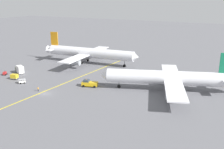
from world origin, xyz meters
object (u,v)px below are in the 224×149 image
pushback_tug (89,83)px  gse_catering_truck_tall (20,69)px  gse_baggage_cart_near_cluster (22,81)px  gse_container_dolly_flat (14,76)px  gse_gpu_cart_small (5,73)px  airliner_being_pushed (168,78)px  airliner_at_gate_left (89,53)px  ground_crew_marshaller_foreground (38,89)px

pushback_tug → gse_catering_truck_tall: 38.34m
gse_baggage_cart_near_cluster → gse_container_dolly_flat: (-7.22, 2.60, 0.31)m
gse_container_dolly_flat → gse_catering_truck_tall: gse_catering_truck_tall is taller
pushback_tug → gse_container_dolly_flat: 33.94m
pushback_tug → gse_gpu_cart_small: bearing=-174.0°
gse_baggage_cart_near_cluster → gse_catering_truck_tall: (-12.29, 10.42, 0.90)m
gse_catering_truck_tall → pushback_tug: bearing=-1.5°
pushback_tug → gse_container_dolly_flat: (-33.25, -6.81, -0.12)m
airliner_being_pushed → gse_catering_truck_tall: 67.06m
gse_gpu_cart_small → gse_catering_truck_tall: 6.59m
airliner_being_pushed → pushback_tug: size_ratio=5.18×
gse_baggage_cart_near_cluster → gse_catering_truck_tall: size_ratio=0.49×
gse_gpu_cart_small → gse_catering_truck_tall: (3.63, 5.42, 0.96)m
airliner_at_gate_left → gse_container_dolly_flat: airliner_at_gate_left is taller
pushback_tug → ground_crew_marshaller_foreground: size_ratio=5.53×
airliner_being_pushed → gse_container_dolly_flat: 63.66m
gse_container_dolly_flat → pushback_tug: bearing=11.6°
gse_gpu_cart_small → gse_container_dolly_flat: bearing=-15.4°
gse_gpu_cart_small → gse_container_dolly_flat: (8.70, -2.40, 0.38)m
gse_catering_truck_tall → ground_crew_marshaller_foreground: gse_catering_truck_tall is taller
airliner_being_pushed → gse_gpu_cart_small: 71.58m
pushback_tug → gse_catering_truck_tall: gse_catering_truck_tall is taller
ground_crew_marshaller_foreground → pushback_tug: bearing=44.2°
gse_container_dolly_flat → gse_catering_truck_tall: 9.34m
gse_container_dolly_flat → ground_crew_marshaller_foreground: gse_container_dolly_flat is taller
gse_baggage_cart_near_cluster → pushback_tug: bearing=19.9°
gse_baggage_cart_near_cluster → gse_catering_truck_tall: bearing=139.7°
gse_gpu_cart_small → ground_crew_marshaller_foreground: 29.56m
gse_catering_truck_tall → ground_crew_marshaller_foreground: size_ratio=3.74×
ground_crew_marshaller_foreground → gse_catering_truck_tall: bearing=149.5°
pushback_tug → gse_catering_truck_tall: (-38.32, 1.01, 0.46)m
pushback_tug → gse_catering_truck_tall: bearing=178.5°
airliner_at_gate_left → gse_gpu_cart_small: (-21.89, -36.02, -4.69)m
pushback_tug → gse_baggage_cart_near_cluster: pushback_tug is taller
gse_container_dolly_flat → ground_crew_marshaller_foreground: bearing=-18.8°
airliner_being_pushed → pushback_tug: 29.97m
airliner_being_pushed → gse_catering_truck_tall: bearing=-172.4°
pushback_tug → ground_crew_marshaller_foreground: (-13.80, -13.44, -0.42)m
pushback_tug → ground_crew_marshaller_foreground: 19.27m
pushback_tug → gse_baggage_cart_near_cluster: 27.68m
pushback_tug → gse_gpu_cart_small: pushback_tug is taller
gse_container_dolly_flat → ground_crew_marshaller_foreground: 20.55m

